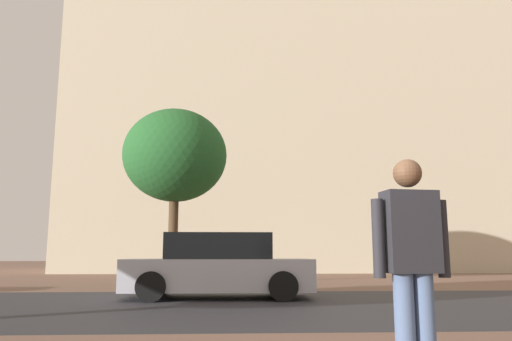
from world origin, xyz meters
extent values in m
plane|color=brown|center=(0.00, 10.00, 0.00)|extent=(120.00, 120.00, 0.00)
cube|color=#2D2D33|center=(0.00, 7.07, 0.00)|extent=(120.00, 7.16, 0.00)
cube|color=beige|center=(3.73, 27.94, 8.79)|extent=(26.56, 10.51, 17.58)
cube|color=beige|center=(3.26, 27.94, 15.88)|extent=(5.42, 5.42, 31.76)
cylinder|color=beige|center=(-8.05, 24.18, 10.98)|extent=(2.80, 2.80, 21.95)
cylinder|color=beige|center=(15.51, 24.18, 9.86)|extent=(2.80, 2.80, 19.73)
cylinder|color=slate|center=(1.08, 0.64, 0.45)|extent=(0.15, 0.15, 0.82)
cylinder|color=slate|center=(0.92, 0.63, 0.45)|extent=(0.15, 0.15, 0.82)
cube|color=#232328|center=(1.00, 0.64, 1.17)|extent=(0.42, 0.26, 0.62)
cylinder|color=#232328|center=(1.26, 0.66, 1.12)|extent=(0.09, 0.09, 0.59)
cylinder|color=#232328|center=(0.74, 0.61, 1.12)|extent=(0.09, 0.09, 0.59)
cube|color=black|center=(0.99, 0.74, 1.19)|extent=(0.29, 0.17, 0.40)
sphere|color=brown|center=(1.00, 0.64, 1.62)|extent=(0.22, 0.22, 0.22)
cube|color=#B2B2BC|center=(-0.63, 8.65, 0.53)|extent=(4.25, 1.80, 0.71)
cube|color=black|center=(-0.63, 8.65, 1.18)|extent=(2.38, 1.59, 0.59)
cylinder|color=black|center=(0.78, 9.55, 0.32)|extent=(0.64, 0.22, 0.64)
cylinder|color=black|center=(0.78, 7.75, 0.32)|extent=(0.64, 0.22, 0.64)
cylinder|color=black|center=(-2.03, 9.55, 0.32)|extent=(0.64, 0.22, 0.64)
cylinder|color=black|center=(-2.03, 7.75, 0.32)|extent=(0.64, 0.22, 0.64)
cylinder|color=#4C3823|center=(-2.26, 13.63, 1.45)|extent=(0.32, 0.32, 2.91)
ellipsoid|color=#235B28|center=(-2.26, 13.63, 4.31)|extent=(3.50, 3.50, 3.15)
camera|label=1|loc=(-0.37, -3.11, 1.00)|focal=34.95mm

